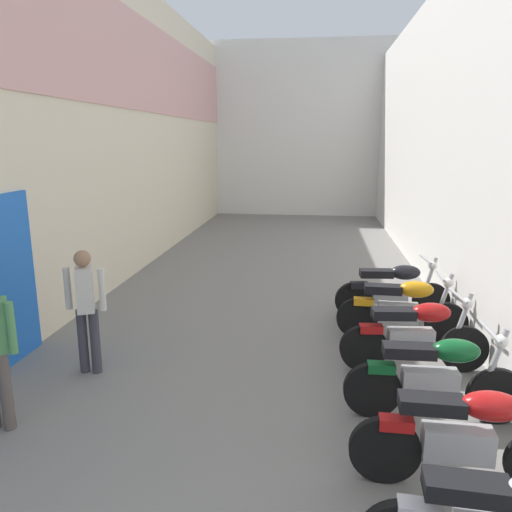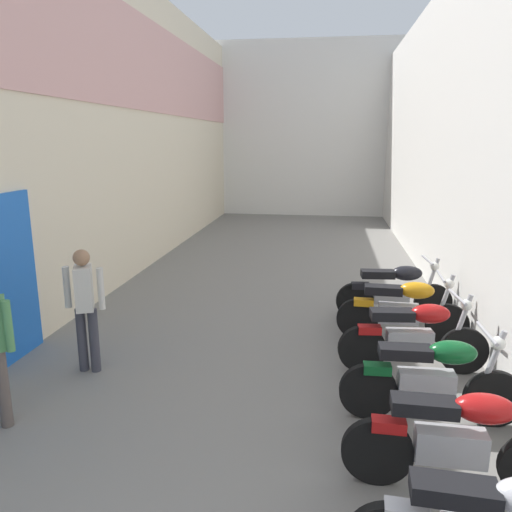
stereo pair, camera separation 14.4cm
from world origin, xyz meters
name	(u,v)px [view 1 (the left image)]	position (x,y,z in m)	size (l,w,h in m)	color
ground_plane	(261,319)	(0.00, 7.54, 0.00)	(35.07, 35.07, 0.00)	slate
building_left	(107,125)	(-3.25, 9.48, 3.12)	(0.45, 19.07, 6.19)	beige
building_right	(453,137)	(3.25, 9.53, 2.89)	(0.45, 19.07, 5.78)	silver
building_far_end	(298,130)	(0.00, 20.07, 3.21)	(9.11, 2.00, 6.41)	silver
motorcycle_third	(466,435)	(2.11, 3.76, 0.50)	(1.85, 0.58, 1.04)	black
motorcycle_fourth	(436,375)	(2.11, 4.82, 0.50)	(1.85, 0.58, 1.04)	black
motorcycle_fifth	(416,334)	(2.11, 5.95, 0.50)	(1.85, 0.58, 1.04)	black
motorcycle_sixth	(403,307)	(2.11, 6.95, 0.50)	(1.85, 0.58, 1.04)	black
motorcycle_seventh	(394,289)	(2.11, 7.86, 0.50)	(1.85, 0.58, 1.04)	black
pedestrian_further_down	(86,303)	(-1.91, 5.42, 0.92)	(0.52, 0.39, 1.57)	#383842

